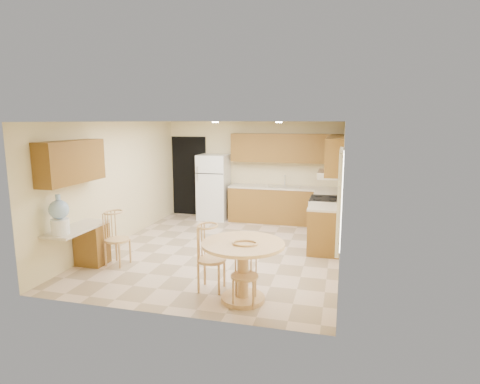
% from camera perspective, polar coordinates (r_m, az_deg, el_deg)
% --- Properties ---
extents(floor, '(5.50, 5.50, 0.00)m').
position_cam_1_polar(floor, '(8.01, -2.57, -8.22)').
color(floor, '#CDB095').
rests_on(floor, ground).
extents(ceiling, '(4.50, 5.50, 0.02)m').
position_cam_1_polar(ceiling, '(7.60, -2.72, 9.96)').
color(ceiling, white).
rests_on(ceiling, wall_back).
extents(wall_back, '(4.50, 0.02, 2.50)m').
position_cam_1_polar(wall_back, '(10.34, 1.84, 3.07)').
color(wall_back, beige).
rests_on(wall_back, floor).
extents(wall_front, '(4.50, 0.02, 2.50)m').
position_cam_1_polar(wall_front, '(5.20, -11.61, -4.23)').
color(wall_front, beige).
rests_on(wall_front, floor).
extents(wall_left, '(0.02, 5.50, 2.50)m').
position_cam_1_polar(wall_left, '(8.64, -17.07, 1.22)').
color(wall_left, beige).
rests_on(wall_left, floor).
extents(wall_right, '(0.02, 5.50, 2.50)m').
position_cam_1_polar(wall_right, '(7.38, 14.31, -0.11)').
color(wall_right, beige).
rests_on(wall_right, floor).
extents(doorway, '(0.90, 0.02, 2.10)m').
position_cam_1_polar(doorway, '(10.87, -7.23, 2.28)').
color(doorway, black).
rests_on(doorway, floor).
extents(base_cab_back, '(2.75, 0.60, 0.87)m').
position_cam_1_polar(base_cab_back, '(10.03, 6.32, -1.93)').
color(base_cab_back, brown).
rests_on(base_cab_back, floor).
extents(counter_back, '(2.75, 0.63, 0.04)m').
position_cam_1_polar(counter_back, '(9.95, 6.37, 0.64)').
color(counter_back, beige).
rests_on(counter_back, base_cab_back).
extents(base_cab_right_a, '(0.60, 0.59, 0.87)m').
position_cam_1_polar(base_cab_right_a, '(9.36, 12.33, -2.98)').
color(base_cab_right_a, brown).
rests_on(base_cab_right_a, floor).
extents(counter_right_a, '(0.63, 0.59, 0.04)m').
position_cam_1_polar(counter_right_a, '(9.27, 12.44, -0.24)').
color(counter_right_a, beige).
rests_on(counter_right_a, base_cab_right_a).
extents(base_cab_right_b, '(0.60, 0.80, 0.87)m').
position_cam_1_polar(base_cab_right_b, '(7.95, 11.90, -5.30)').
color(base_cab_right_b, brown).
rests_on(base_cab_right_b, floor).
extents(counter_right_b, '(0.63, 0.80, 0.04)m').
position_cam_1_polar(counter_right_b, '(7.84, 12.02, -2.10)').
color(counter_right_b, beige).
rests_on(counter_right_b, base_cab_right_b).
extents(upper_cab_back, '(2.75, 0.33, 0.70)m').
position_cam_1_polar(upper_cab_back, '(9.97, 6.59, 6.21)').
color(upper_cab_back, brown).
rests_on(upper_cab_back, wall_back).
extents(upper_cab_right, '(0.33, 2.42, 0.70)m').
position_cam_1_polar(upper_cab_right, '(8.50, 13.42, 5.33)').
color(upper_cab_right, brown).
rests_on(upper_cab_right, wall_right).
extents(upper_cab_left, '(0.33, 1.40, 0.70)m').
position_cam_1_polar(upper_cab_left, '(7.16, -22.85, 3.96)').
color(upper_cab_left, brown).
rests_on(upper_cab_left, wall_left).
extents(sink, '(0.78, 0.44, 0.01)m').
position_cam_1_polar(sink, '(9.95, 6.23, 0.77)').
color(sink, silver).
rests_on(sink, counter_back).
extents(range_hood, '(0.50, 0.76, 0.14)m').
position_cam_1_polar(range_hood, '(8.52, 12.73, 2.46)').
color(range_hood, silver).
rests_on(range_hood, upper_cab_right).
extents(desk_pedestal, '(0.48, 0.42, 0.72)m').
position_cam_1_polar(desk_pedestal, '(7.62, -20.29, -7.00)').
color(desk_pedestal, brown).
rests_on(desk_pedestal, floor).
extents(desk_top, '(0.50, 1.20, 0.04)m').
position_cam_1_polar(desk_top, '(7.22, -22.19, -4.84)').
color(desk_top, beige).
rests_on(desk_top, desk_pedestal).
extents(window, '(0.06, 1.12, 1.30)m').
position_cam_1_polar(window, '(5.51, 14.06, -0.86)').
color(window, white).
rests_on(window, wall_right).
extents(can_light_a, '(0.14, 0.14, 0.02)m').
position_cam_1_polar(can_light_a, '(8.90, -3.53, 9.89)').
color(can_light_a, white).
rests_on(can_light_a, ceiling).
extents(can_light_b, '(0.14, 0.14, 0.02)m').
position_cam_1_polar(can_light_b, '(8.57, 5.54, 9.85)').
color(can_light_b, white).
rests_on(can_light_b, ceiling).
extents(refrigerator, '(0.74, 0.72, 1.67)m').
position_cam_1_polar(refrigerator, '(10.32, -3.75, 0.71)').
color(refrigerator, white).
rests_on(refrigerator, floor).
extents(stove, '(0.65, 0.76, 1.09)m').
position_cam_1_polar(stove, '(8.70, 11.99, -3.74)').
color(stove, white).
rests_on(stove, floor).
extents(dining_table, '(1.16, 1.16, 0.86)m').
position_cam_1_polar(dining_table, '(5.69, 0.43, -10.04)').
color(dining_table, tan).
rests_on(dining_table, floor).
extents(chair_table_a, '(0.44, 0.57, 0.99)m').
position_cam_1_polar(chair_table_a, '(5.96, -4.40, -8.65)').
color(chair_table_a, tan).
rests_on(chair_table_a, floor).
extents(chair_table_b, '(0.39, 0.39, 0.87)m').
position_cam_1_polar(chair_table_b, '(5.51, 0.44, -11.05)').
color(chair_table_b, tan).
rests_on(chair_table_b, floor).
extents(chair_desk, '(0.42, 0.54, 0.95)m').
position_cam_1_polar(chair_desk, '(7.32, -17.48, -5.75)').
color(chair_desk, tan).
rests_on(chair_desk, floor).
extents(water_crock, '(0.30, 0.30, 0.63)m').
position_cam_1_polar(water_crock, '(6.85, -24.30, -3.15)').
color(water_crock, white).
rests_on(water_crock, desk_top).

